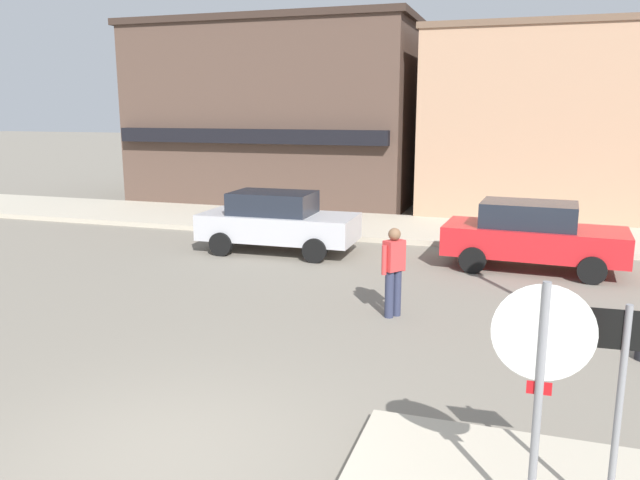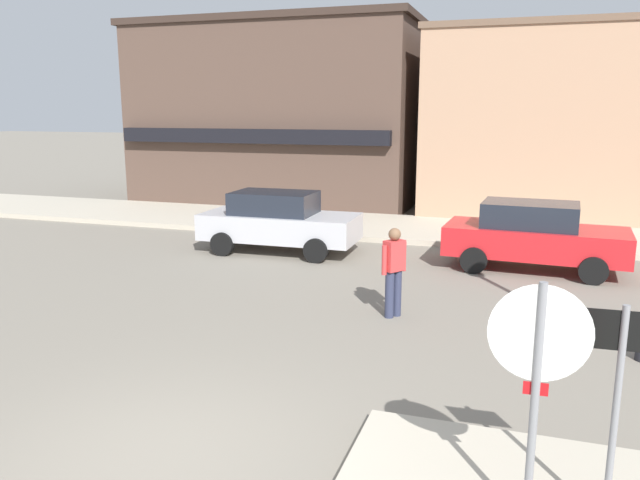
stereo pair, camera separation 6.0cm
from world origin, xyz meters
name	(u,v)px [view 2 (the right image)]	position (x,y,z in m)	size (l,w,h in m)	color
ground_plane	(161,460)	(0.00, 0.00, 0.00)	(160.00, 160.00, 0.00)	gray
kerb_far	(403,228)	(0.00, 13.39, 0.07)	(80.00, 4.00, 0.15)	#B7AD99
stop_sign	(537,375)	(3.65, -0.08, 1.52)	(0.82, 0.08, 2.30)	gray
one_way_sign	(617,394)	(4.30, 0.16, 1.33)	(0.60, 0.06, 2.10)	gray
parked_car_nearest	(279,221)	(-2.52, 9.55, 0.81)	(4.03, 1.93, 1.56)	#B7B7BC
parked_car_second	(534,235)	(3.73, 9.67, 0.81)	(4.10, 2.07, 1.56)	red
pedestrian_crossing_near	(394,269)	(1.36, 5.37, 0.87)	(0.39, 0.50, 1.61)	#2D334C
building_corner_shop	(288,114)	(-5.90, 18.99, 3.45)	(11.01, 7.68, 6.90)	brown
building_storefront_left_near	(556,123)	(4.33, 18.23, 3.16)	(8.72, 6.12, 6.31)	tan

